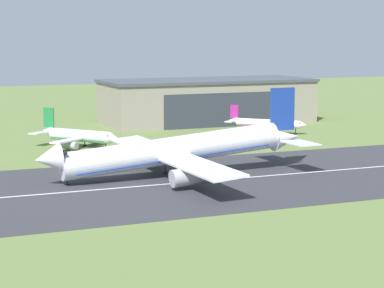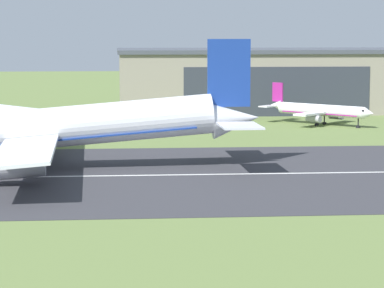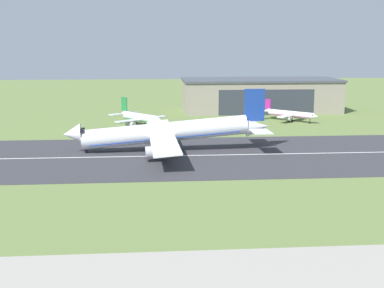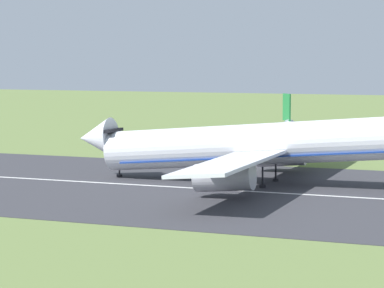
{
  "view_description": "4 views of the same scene",
  "coord_description": "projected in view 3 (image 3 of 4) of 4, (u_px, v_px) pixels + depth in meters",
  "views": [
    {
      "loc": [
        -86.74,
        -29.96,
        28.93
      ],
      "look_at": [
        -34.32,
        94.92,
        9.09
      ],
      "focal_mm": 70.0,
      "sensor_mm": 36.0,
      "label": 1
    },
    {
      "loc": [
        -21.69,
        -12.52,
        18.9
      ],
      "look_at": [
        -12.73,
        92.83,
        5.51
      ],
      "focal_mm": 85.0,
      "sensor_mm": 36.0,
      "label": 2
    },
    {
      "loc": [
        -36.59,
        -39.14,
        31.15
      ],
      "look_at": [
        -26.55,
        81.42,
        7.66
      ],
      "focal_mm": 50.0,
      "sensor_mm": 36.0,
      "label": 3
    },
    {
      "loc": [
        2.52,
        -3.83,
        16.92
      ],
      "look_at": [
        -34.97,
        89.96,
        7.22
      ],
      "focal_mm": 85.0,
      "sensor_mm": 36.0,
      "label": 4
    }
  ],
  "objects": [
    {
      "name": "airplane_parked_east",
      "position": [
        290.0,
        114.0,
        208.77
      ],
      "size": [
        20.79,
        20.98,
        8.03
      ],
      "color": "white",
      "rests_on": "ground_plane"
    },
    {
      "name": "ground_plane",
      "position": [
        349.0,
        213.0,
        98.05
      ],
      "size": [
        698.34,
        698.34,
        0.0
      ],
      "primitive_type": "plane",
      "color": "olive"
    },
    {
      "name": "hangar_building",
      "position": [
        260.0,
        95.0,
        238.49
      ],
      "size": [
        69.2,
        27.73,
        14.39
      ],
      "color": "gray",
      "rests_on": "ground_plane"
    },
    {
      "name": "airplane_landing",
      "position": [
        166.0,
        133.0,
        152.05
      ],
      "size": [
        58.97,
        56.19,
        17.57
      ],
      "color": "silver",
      "rests_on": "ground_plane"
    },
    {
      "name": "runway_strip",
      "position": [
        280.0,
        154.0,
        148.9
      ],
      "size": [
        458.34,
        54.07,
        0.06
      ],
      "primitive_type": "cube",
      "color": "#333338",
      "rests_on": "ground_plane"
    },
    {
      "name": "airplane_parked_west",
      "position": [
        141.0,
        118.0,
        198.24
      ],
      "size": [
        22.5,
        23.69,
        9.84
      ],
      "color": "silver",
      "rests_on": "ground_plane"
    },
    {
      "name": "runway_centreline",
      "position": [
        280.0,
        154.0,
        148.89
      ],
      "size": [
        412.51,
        0.7,
        0.01
      ],
      "primitive_type": "cube",
      "color": "silver",
      "rests_on": "runway_strip"
    }
  ]
}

